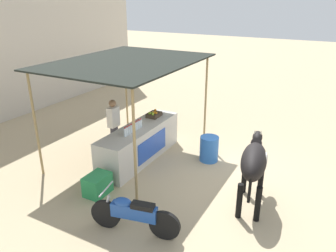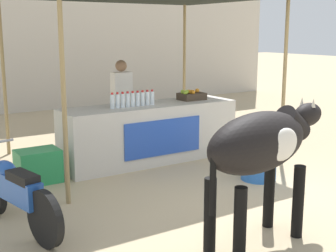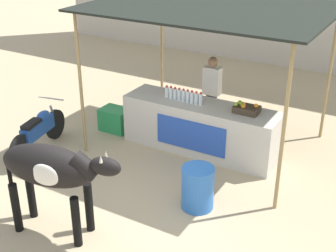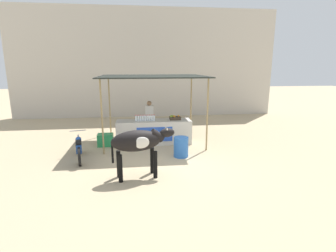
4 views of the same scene
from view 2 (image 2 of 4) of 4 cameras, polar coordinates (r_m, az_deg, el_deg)
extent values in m
plane|color=tan|center=(6.20, 8.43, -8.86)|extent=(60.00, 60.00, 0.00)
cube|color=beige|center=(7.78, -2.17, -0.84)|extent=(3.00, 0.80, 0.96)
cube|color=#264CB2|center=(7.44, -0.56, -1.41)|extent=(1.40, 0.02, 0.58)
cylinder|color=#997F51|center=(5.81, -12.59, 3.35)|extent=(0.06, 0.06, 2.70)
cylinder|color=#997F51|center=(7.94, 14.00, 5.43)|extent=(0.06, 0.06, 2.70)
cylinder|color=#997F51|center=(8.55, -19.38, 5.54)|extent=(0.06, 0.06, 2.70)
cylinder|color=#997F51|center=(10.12, 2.00, 7.02)|extent=(0.06, 0.06, 2.70)
cylinder|color=silver|center=(7.30, -6.80, 2.97)|extent=(0.07, 0.07, 0.22)
cylinder|color=red|center=(7.29, -6.83, 3.94)|extent=(0.04, 0.04, 0.03)
cylinder|color=silver|center=(7.34, -6.17, 3.03)|extent=(0.07, 0.07, 0.22)
cylinder|color=red|center=(7.32, -6.19, 4.00)|extent=(0.04, 0.04, 0.03)
cylinder|color=silver|center=(7.38, -5.55, 3.09)|extent=(0.07, 0.07, 0.22)
cylinder|color=red|center=(7.37, -5.57, 4.05)|extent=(0.04, 0.04, 0.03)
cylinder|color=silver|center=(7.42, -4.93, 3.15)|extent=(0.07, 0.07, 0.22)
cylinder|color=red|center=(7.41, -4.95, 4.11)|extent=(0.04, 0.04, 0.03)
cylinder|color=silver|center=(7.47, -4.32, 3.21)|extent=(0.07, 0.07, 0.22)
cylinder|color=red|center=(7.45, -4.34, 4.16)|extent=(0.04, 0.04, 0.03)
cylinder|color=silver|center=(7.51, -3.72, 3.26)|extent=(0.07, 0.07, 0.22)
cylinder|color=red|center=(7.49, -3.73, 4.21)|extent=(0.04, 0.04, 0.03)
cylinder|color=silver|center=(7.55, -3.12, 3.32)|extent=(0.07, 0.07, 0.22)
cylinder|color=red|center=(7.54, -3.13, 4.26)|extent=(0.04, 0.04, 0.03)
cylinder|color=silver|center=(7.60, -2.53, 3.38)|extent=(0.07, 0.07, 0.22)
cylinder|color=red|center=(7.58, -2.54, 4.31)|extent=(0.04, 0.04, 0.03)
cylinder|color=silver|center=(7.64, -1.95, 3.43)|extent=(0.07, 0.07, 0.22)
cylinder|color=red|center=(7.63, -1.95, 4.36)|extent=(0.04, 0.04, 0.03)
cube|color=#3F3326|center=(8.20, 2.90, 3.63)|extent=(0.44, 0.32, 0.12)
sphere|color=orange|center=(8.13, 2.86, 4.17)|extent=(0.08, 0.08, 0.08)
sphere|color=orange|center=(8.10, 3.08, 4.15)|extent=(0.08, 0.08, 0.08)
sphere|color=#8CB22D|center=(8.14, 1.80, 4.20)|extent=(0.08, 0.08, 0.08)
sphere|color=#8CB22D|center=(8.03, 2.15, 4.09)|extent=(0.08, 0.08, 0.08)
sphere|color=#8CB22D|center=(8.13, 2.33, 4.18)|extent=(0.08, 0.08, 0.08)
sphere|color=orange|center=(8.16, 2.51, 4.20)|extent=(0.08, 0.08, 0.08)
sphere|color=orange|center=(8.32, 3.58, 4.34)|extent=(0.08, 0.08, 0.08)
cylinder|color=#383842|center=(8.37, -5.59, -0.28)|extent=(0.22, 0.22, 0.88)
cube|color=silver|center=(8.25, -5.69, 4.62)|extent=(0.34, 0.20, 0.56)
sphere|color=#8C6647|center=(8.22, -5.74, 7.32)|extent=(0.20, 0.20, 0.20)
cube|color=#268C4C|center=(6.99, -15.54, -4.73)|extent=(0.60, 0.44, 0.48)
cylinder|color=blue|center=(6.96, 11.04, -3.65)|extent=(0.51, 0.51, 0.70)
ellipsoid|color=black|center=(4.66, 10.98, -1.96)|extent=(1.47, 0.76, 0.60)
cylinder|color=black|center=(5.34, 12.22, -7.98)|extent=(0.12, 0.12, 0.78)
cylinder|color=black|center=(5.16, 15.58, -8.86)|extent=(0.12, 0.12, 0.78)
cylinder|color=black|center=(4.61, 5.13, -10.95)|extent=(0.12, 0.12, 0.78)
cylinder|color=black|center=(4.40, 8.75, -12.19)|extent=(0.12, 0.12, 0.78)
cylinder|color=black|center=(5.12, 14.94, 0.28)|extent=(0.48, 0.32, 0.41)
ellipsoid|color=black|center=(5.36, 16.67, 1.34)|extent=(0.47, 0.30, 0.26)
cone|color=beige|center=(5.36, 16.01, 2.89)|extent=(0.05, 0.05, 0.10)
cone|color=beige|center=(5.29, 17.31, 2.70)|extent=(0.05, 0.05, 0.10)
cylinder|color=black|center=(4.23, 5.49, -7.00)|extent=(0.06, 0.06, 0.60)
ellipsoid|color=silver|center=(4.62, 13.92, -2.21)|extent=(0.45, 0.18, 0.32)
cylinder|color=black|center=(4.93, -14.76, -10.91)|extent=(0.20, 0.60, 0.60)
cube|color=#1E4799|center=(5.37, -18.10, -7.18)|extent=(0.36, 0.92, 0.28)
ellipsoid|color=#1E4799|center=(5.51, -19.24, -5.02)|extent=(0.27, 0.39, 0.20)
cube|color=black|center=(5.17, -17.30, -6.00)|extent=(0.27, 0.47, 0.10)
camera|label=1|loc=(4.13, -96.19, 29.99)|focal=35.00mm
camera|label=3|loc=(7.71, 66.25, 21.21)|focal=50.00mm
camera|label=4|loc=(5.02, 108.93, 7.47)|focal=28.00mm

